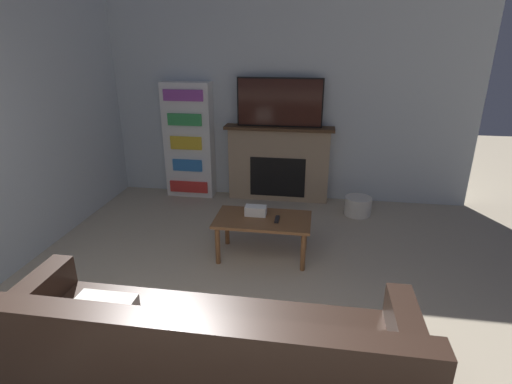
{
  "coord_description": "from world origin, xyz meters",
  "views": [
    {
      "loc": [
        0.66,
        -1.15,
        2.16
      ],
      "look_at": [
        0.07,
        2.65,
        0.69
      ],
      "focal_mm": 28.0,
      "sensor_mm": 36.0,
      "label": 1
    }
  ],
  "objects_px": {
    "coffee_table": "(263,224)",
    "storage_basket": "(358,206)",
    "fireplace": "(279,163)",
    "couch": "(204,361)",
    "tv": "(280,103)",
    "bookshelf": "(189,141)"
  },
  "relations": [
    {
      "from": "fireplace",
      "to": "couch",
      "type": "distance_m",
      "value": 3.51
    },
    {
      "from": "fireplace",
      "to": "coffee_table",
      "type": "xyz_separation_m",
      "value": [
        0.01,
        -1.67,
        -0.15
      ]
    },
    {
      "from": "coffee_table",
      "to": "bookshelf",
      "type": "distance_m",
      "value": 2.14
    },
    {
      "from": "tv",
      "to": "bookshelf",
      "type": "relative_size",
      "value": 0.71
    },
    {
      "from": "couch",
      "to": "bookshelf",
      "type": "xyz_separation_m",
      "value": [
        -1.18,
        3.48,
        0.52
      ]
    },
    {
      "from": "fireplace",
      "to": "tv",
      "type": "height_order",
      "value": "tv"
    },
    {
      "from": "bookshelf",
      "to": "coffee_table",
      "type": "bearing_deg",
      "value": -51.87
    },
    {
      "from": "tv",
      "to": "coffee_table",
      "type": "height_order",
      "value": "tv"
    },
    {
      "from": "fireplace",
      "to": "coffee_table",
      "type": "height_order",
      "value": "fireplace"
    },
    {
      "from": "coffee_table",
      "to": "storage_basket",
      "type": "bearing_deg",
      "value": 49.39
    },
    {
      "from": "tv",
      "to": "couch",
      "type": "bearing_deg",
      "value": -91.71
    },
    {
      "from": "coffee_table",
      "to": "storage_basket",
      "type": "relative_size",
      "value": 2.85
    },
    {
      "from": "coffee_table",
      "to": "couch",
      "type": "bearing_deg",
      "value": -93.6
    },
    {
      "from": "fireplace",
      "to": "couch",
      "type": "bearing_deg",
      "value": -91.7
    },
    {
      "from": "bookshelf",
      "to": "fireplace",
      "type": "bearing_deg",
      "value": 1.03
    },
    {
      "from": "bookshelf",
      "to": "storage_basket",
      "type": "bearing_deg",
      "value": -9.2
    },
    {
      "from": "fireplace",
      "to": "coffee_table",
      "type": "distance_m",
      "value": 1.68
    },
    {
      "from": "bookshelf",
      "to": "storage_basket",
      "type": "xyz_separation_m",
      "value": [
        2.38,
        -0.39,
        -0.69
      ]
    },
    {
      "from": "couch",
      "to": "bookshelf",
      "type": "relative_size",
      "value": 1.57
    },
    {
      "from": "coffee_table",
      "to": "tv",
      "type": "bearing_deg",
      "value": 90.4
    },
    {
      "from": "tv",
      "to": "storage_basket",
      "type": "xyz_separation_m",
      "value": [
        1.09,
        -0.39,
        -1.26
      ]
    },
    {
      "from": "bookshelf",
      "to": "couch",
      "type": "bearing_deg",
      "value": -71.28
    }
  ]
}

